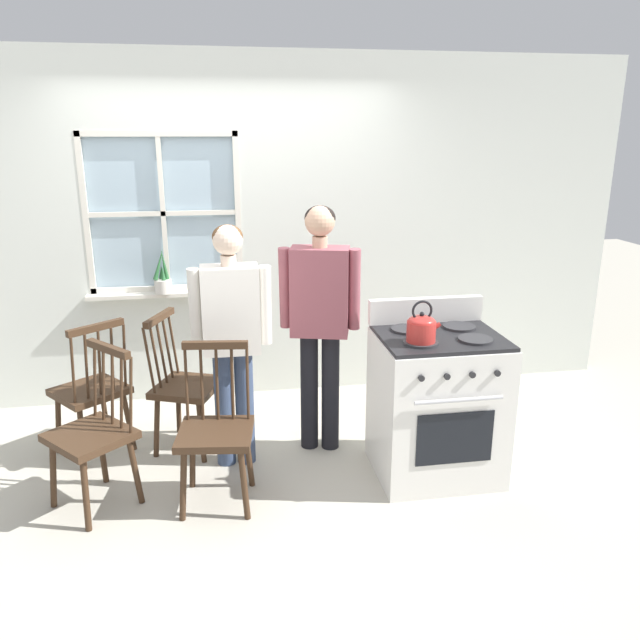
{
  "coord_description": "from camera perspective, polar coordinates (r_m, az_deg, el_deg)",
  "views": [
    {
      "loc": [
        -0.14,
        -3.53,
        2.11
      ],
      "look_at": [
        0.47,
        0.09,
        1.0
      ],
      "focal_mm": 35.0,
      "sensor_mm": 36.0,
      "label": 1
    }
  ],
  "objects": [
    {
      "name": "chair_center_cluster",
      "position": [
        4.36,
        -12.3,
        -6.01
      ],
      "size": [
        0.53,
        0.54,
        0.95
      ],
      "rotation": [
        0.0,
        0.0,
        1.19
      ],
      "color": "#3D2819",
      "rests_on": "ground_plane"
    },
    {
      "name": "person_teen_center",
      "position": [
        4.08,
        -0.02,
        1.07
      ],
      "size": [
        0.54,
        0.3,
        1.67
      ],
      "rotation": [
        0.0,
        0.0,
        -0.26
      ],
      "color": "black",
      "rests_on": "ground_plane"
    },
    {
      "name": "stove",
      "position": [
        4.02,
        10.59,
        -7.49
      ],
      "size": [
        0.75,
        0.68,
        1.08
      ],
      "color": "white",
      "rests_on": "ground_plane"
    },
    {
      "name": "ground_plane",
      "position": [
        4.12,
        -6.53,
        -14.13
      ],
      "size": [
        16.0,
        16.0,
        0.0
      ],
      "primitive_type": "plane",
      "color": "#B2AD9E"
    },
    {
      "name": "potted_plant",
      "position": [
        4.98,
        -14.19,
        3.55
      ],
      "size": [
        0.14,
        0.13,
        0.35
      ],
      "color": "beige",
      "rests_on": "wall_back"
    },
    {
      "name": "kettle",
      "position": [
        3.66,
        9.26,
        -0.66
      ],
      "size": [
        0.21,
        0.17,
        0.25
      ],
      "color": "red",
      "rests_on": "stove"
    },
    {
      "name": "chair_by_window",
      "position": [
        4.46,
        -20.15,
        -6.21
      ],
      "size": [
        0.58,
        0.57,
        0.95
      ],
      "rotation": [
        0.0,
        0.0,
        -2.47
      ],
      "color": "#3D2819",
      "rests_on": "ground_plane"
    },
    {
      "name": "wall_back",
      "position": [
        4.99,
        -7.62,
        7.79
      ],
      "size": [
        6.4,
        0.16,
        2.7
      ],
      "color": "silver",
      "rests_on": "ground_plane"
    },
    {
      "name": "chair_near_stove",
      "position": [
        3.86,
        -19.99,
        -9.85
      ],
      "size": [
        0.58,
        0.58,
        0.95
      ],
      "rotation": [
        0.0,
        0.0,
        -0.84
      ],
      "color": "#3D2819",
      "rests_on": "ground_plane"
    },
    {
      "name": "chair_near_wall",
      "position": [
        3.71,
        -9.5,
        -10.1
      ],
      "size": [
        0.47,
        0.45,
        0.95
      ],
      "rotation": [
        0.0,
        0.0,
        -0.13
      ],
      "color": "#3D2819",
      "rests_on": "ground_plane"
    },
    {
      "name": "person_elderly_left",
      "position": [
        3.93,
        -8.1,
        -0.71
      ],
      "size": [
        0.5,
        0.21,
        1.58
      ],
      "rotation": [
        0.0,
        0.0,
        -0.0
      ],
      "color": "#384766",
      "rests_on": "ground_plane"
    }
  ]
}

